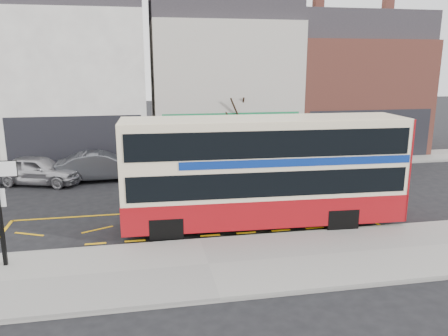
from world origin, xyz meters
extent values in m
plane|color=black|center=(0.00, 0.00, 0.00)|extent=(120.00, 120.00, 0.00)
cube|color=gray|center=(0.00, -2.30, 0.07)|extent=(40.00, 4.00, 0.15)
cube|color=gray|center=(0.00, -0.38, 0.07)|extent=(40.00, 0.15, 0.15)
cube|color=gray|center=(0.00, 11.00, 0.07)|extent=(50.00, 3.00, 0.15)
cube|color=white|center=(-5.50, 15.00, 4.50)|extent=(8.00, 8.00, 9.00)
cube|color=black|center=(-5.50, 11.02, 1.60)|extent=(7.36, 0.06, 3.20)
cube|color=black|center=(-5.50, 11.04, 1.40)|extent=(5.60, 0.04, 2.00)
cube|color=#BAB3A9|center=(3.50, 15.00, 4.25)|extent=(9.00, 8.00, 8.50)
cube|color=#28262B|center=(3.50, 15.00, 9.40)|extent=(9.00, 7.20, 1.80)
cube|color=#157B45|center=(3.50, 11.02, 1.60)|extent=(8.28, 0.06, 3.20)
cube|color=black|center=(3.50, 11.04, 1.40)|extent=(6.30, 0.04, 2.00)
cube|color=#9E4F3F|center=(12.50, 15.00, 3.75)|extent=(9.00, 8.00, 7.50)
cube|color=#28262B|center=(12.50, 15.00, 8.40)|extent=(9.00, 7.20, 1.80)
cube|color=#9E4F3F|center=(9.80, 14.00, 9.70)|extent=(0.60, 0.60, 1.20)
cube|color=#9E4F3F|center=(14.75, 14.00, 9.70)|extent=(0.60, 0.60, 1.20)
cube|color=black|center=(12.50, 11.02, 1.60)|extent=(8.28, 0.06, 3.20)
cube|color=black|center=(12.50, 11.04, 1.40)|extent=(6.30, 0.04, 2.00)
cube|color=beige|center=(2.57, 0.84, 2.23)|extent=(10.40, 2.73, 3.80)
cube|color=maroon|center=(2.57, 0.84, 0.84)|extent=(10.44, 2.77, 1.03)
cube|color=maroon|center=(7.71, 0.64, 2.23)|extent=(0.15, 2.39, 3.80)
cube|color=black|center=(2.57, 0.84, 1.97)|extent=(9.99, 2.77, 0.89)
cube|color=black|center=(2.57, 0.84, 3.38)|extent=(9.99, 2.77, 0.94)
cube|color=navy|center=(3.51, 0.80, 2.72)|extent=(8.34, 2.70, 0.28)
cube|color=black|center=(-2.56, 1.03, 1.74)|extent=(0.14, 2.16, 1.50)
cube|color=black|center=(-2.56, 1.03, 3.38)|extent=(0.14, 2.16, 0.94)
cube|color=black|center=(-2.55, 1.03, 2.63)|extent=(0.11, 1.64, 0.33)
cube|color=beige|center=(2.57, 0.84, 4.08)|extent=(10.39, 2.63, 0.11)
cylinder|color=black|center=(-1.12, -0.08, 0.47)|extent=(0.95, 0.30, 0.94)
cylinder|color=black|center=(-1.05, 2.02, 0.47)|extent=(0.95, 0.30, 0.94)
cylinder|color=black|center=(5.25, -0.32, 0.47)|extent=(0.95, 0.30, 0.94)
cylinder|color=black|center=(5.33, 1.79, 0.47)|extent=(0.95, 0.30, 0.94)
cube|color=black|center=(-6.00, -1.22, 1.79)|extent=(0.11, 0.11, 3.28)
cube|color=white|center=(-5.67, -1.22, 3.11)|extent=(0.59, 0.04, 0.48)
imported|color=#B1B0B5|center=(-7.11, 8.71, 0.75)|extent=(4.71, 3.03, 1.49)
imported|color=#42444A|center=(-3.99, 8.94, 0.76)|extent=(4.72, 1.95, 1.52)
imported|color=silver|center=(6.11, 9.55, 0.64)|extent=(4.47, 1.92, 1.28)
cylinder|color=black|center=(3.54, 11.51, 0.97)|extent=(0.24, 0.24, 1.93)
camera|label=1|loc=(-1.80, -14.31, 6.04)|focal=35.00mm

